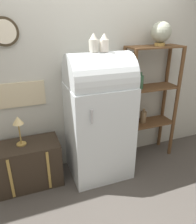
# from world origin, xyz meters

# --- Properties ---
(ground_plane) EXTENTS (12.00, 12.00, 0.00)m
(ground_plane) POSITION_xyz_m (0.00, 0.00, 0.00)
(ground_plane) COLOR #4C4742
(wall_back) EXTENTS (7.00, 0.09, 2.70)m
(wall_back) POSITION_xyz_m (-0.01, 0.57, 1.35)
(wall_back) COLOR #B7B7AD
(wall_back) RESTS_ON ground_plane
(refrigerator) EXTENTS (0.74, 0.66, 1.57)m
(refrigerator) POSITION_xyz_m (-0.00, 0.24, 0.81)
(refrigerator) COLOR silver
(refrigerator) RESTS_ON ground_plane
(suitcase_trunk) EXTENTS (0.75, 0.42, 0.56)m
(suitcase_trunk) POSITION_xyz_m (-0.88, 0.31, 0.28)
(suitcase_trunk) COLOR #33281E
(suitcase_trunk) RESTS_ON ground_plane
(shelf_unit) EXTENTS (0.74, 0.32, 1.59)m
(shelf_unit) POSITION_xyz_m (0.79, 0.37, 0.89)
(shelf_unit) COLOR brown
(shelf_unit) RESTS_ON ground_plane
(globe) EXTENTS (0.25, 0.25, 0.29)m
(globe) POSITION_xyz_m (0.85, 0.35, 1.75)
(globe) COLOR #AD8942
(globe) RESTS_ON shelf_unit
(vase_left) EXTENTS (0.10, 0.10, 0.20)m
(vase_left) POSITION_xyz_m (-0.06, 0.24, 1.67)
(vase_left) COLOR beige
(vase_left) RESTS_ON refrigerator
(vase_center) EXTENTS (0.10, 0.10, 0.19)m
(vase_center) POSITION_xyz_m (0.06, 0.23, 1.66)
(vase_center) COLOR silver
(vase_center) RESTS_ON refrigerator
(desk_lamp) EXTENTS (0.12, 0.12, 0.36)m
(desk_lamp) POSITION_xyz_m (-0.93, 0.32, 0.83)
(desk_lamp) COLOR #AD8942
(desk_lamp) RESTS_ON suitcase_trunk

